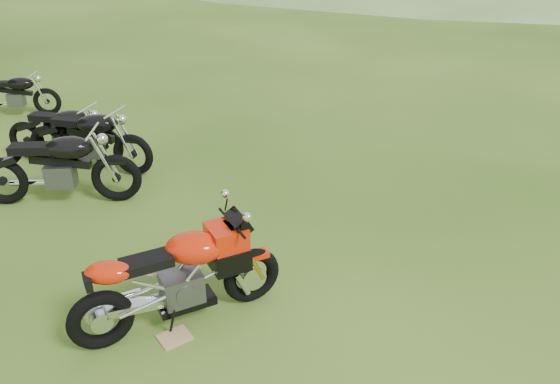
{
  "coord_description": "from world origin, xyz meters",
  "views": [
    {
      "loc": [
        -0.74,
        -5.2,
        3.39
      ],
      "look_at": [
        -0.35,
        0.4,
        0.54
      ],
      "focal_mm": 35.0,
      "sensor_mm": 36.0,
      "label": 1
    }
  ],
  "objects_px": {
    "vintage_moto_a": "(88,138)",
    "vintage_moto_c": "(14,94)",
    "plywood_board": "(175,337)",
    "vintage_moto_b": "(57,165)",
    "vintage_moto_d": "(63,132)",
    "sport_motorcycle": "(178,271)"
  },
  "relations": [
    {
      "from": "vintage_moto_a",
      "to": "vintage_moto_c",
      "type": "bearing_deg",
      "value": 145.77
    },
    {
      "from": "vintage_moto_d",
      "to": "vintage_moto_c",
      "type": "bearing_deg",
      "value": 139.87
    },
    {
      "from": "vintage_moto_b",
      "to": "vintage_moto_d",
      "type": "bearing_deg",
      "value": 103.23
    },
    {
      "from": "plywood_board",
      "to": "vintage_moto_a",
      "type": "height_order",
      "value": "vintage_moto_a"
    },
    {
      "from": "plywood_board",
      "to": "vintage_moto_c",
      "type": "xyz_separation_m",
      "value": [
        -3.59,
        6.4,
        0.42
      ]
    },
    {
      "from": "sport_motorcycle",
      "to": "vintage_moto_d",
      "type": "height_order",
      "value": "sport_motorcycle"
    },
    {
      "from": "vintage_moto_a",
      "to": "vintage_moto_b",
      "type": "bearing_deg",
      "value": -79.49
    },
    {
      "from": "sport_motorcycle",
      "to": "vintage_moto_a",
      "type": "xyz_separation_m",
      "value": [
        -1.64,
        3.54,
        -0.06
      ]
    },
    {
      "from": "plywood_board",
      "to": "vintage_moto_b",
      "type": "height_order",
      "value": "vintage_moto_b"
    },
    {
      "from": "plywood_board",
      "to": "vintage_moto_a",
      "type": "distance_m",
      "value": 4.12
    },
    {
      "from": "plywood_board",
      "to": "vintage_moto_d",
      "type": "xyz_separation_m",
      "value": [
        -2.04,
        4.12,
        0.47
      ]
    },
    {
      "from": "vintage_moto_b",
      "to": "vintage_moto_c",
      "type": "relative_size",
      "value": 1.25
    },
    {
      "from": "plywood_board",
      "to": "vintage_moto_d",
      "type": "distance_m",
      "value": 4.63
    },
    {
      "from": "vintage_moto_c",
      "to": "vintage_moto_d",
      "type": "height_order",
      "value": "vintage_moto_d"
    },
    {
      "from": "plywood_board",
      "to": "vintage_moto_c",
      "type": "relative_size",
      "value": 0.17
    },
    {
      "from": "plywood_board",
      "to": "vintage_moto_c",
      "type": "height_order",
      "value": "vintage_moto_c"
    },
    {
      "from": "plywood_board",
      "to": "vintage_moto_b",
      "type": "bearing_deg",
      "value": 122.24
    },
    {
      "from": "vintage_moto_d",
      "to": "vintage_moto_b",
      "type": "bearing_deg",
      "value": -61.55
    },
    {
      "from": "sport_motorcycle",
      "to": "plywood_board",
      "type": "relative_size",
      "value": 6.93
    },
    {
      "from": "vintage_moto_c",
      "to": "plywood_board",
      "type": "bearing_deg",
      "value": -59.52
    },
    {
      "from": "sport_motorcycle",
      "to": "vintage_moto_b",
      "type": "bearing_deg",
      "value": 102.08
    },
    {
      "from": "vintage_moto_c",
      "to": "vintage_moto_d",
      "type": "relative_size",
      "value": 0.89
    }
  ]
}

